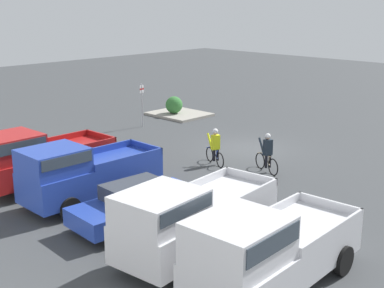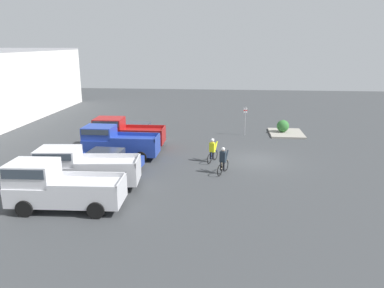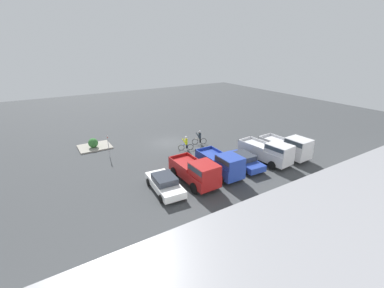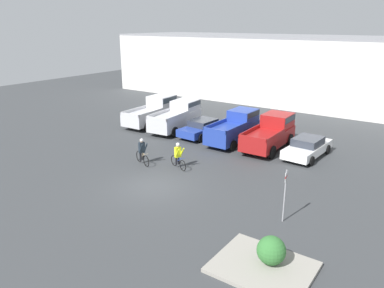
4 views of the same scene
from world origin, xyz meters
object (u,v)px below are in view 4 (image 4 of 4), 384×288
(sedan_1, at_px, (307,147))
(fire_lane_sign, at_px, (285,191))
(pickup_truck_3, at_px, (271,132))
(shrub, at_px, (271,250))
(cyclist_0, at_px, (178,155))
(cyclist_1, at_px, (142,151))
(pickup_truck_0, at_px, (154,110))
(sedan_0, at_px, (203,128))
(pickup_truck_2, at_px, (236,127))
(pickup_truck_1, at_px, (178,116))

(sedan_1, relative_size, fire_lane_sign, 1.82)
(pickup_truck_3, distance_m, shrub, 14.17)
(cyclist_0, bearing_deg, cyclist_1, -161.90)
(pickup_truck_0, bearing_deg, sedan_0, -6.94)
(sedan_1, bearing_deg, shrub, -76.92)
(pickup_truck_3, relative_size, sedan_1, 1.16)
(pickup_truck_0, distance_m, cyclist_1, 9.96)
(pickup_truck_3, distance_m, sedan_1, 2.88)
(pickup_truck_0, height_order, pickup_truck_2, pickup_truck_0)
(pickup_truck_2, height_order, pickup_truck_3, pickup_truck_3)
(pickup_truck_1, height_order, pickup_truck_2, pickup_truck_1)
(pickup_truck_2, bearing_deg, sedan_1, -2.06)
(cyclist_1, bearing_deg, sedan_0, 91.81)
(cyclist_0, bearing_deg, shrub, -34.05)
(fire_lane_sign, bearing_deg, sedan_0, 138.71)
(pickup_truck_1, xyz_separation_m, sedan_0, (2.84, -0.49, -0.48))
(pickup_truck_2, distance_m, shrub, 15.34)
(shrub, bearing_deg, pickup_truck_3, 113.83)
(fire_lane_sign, bearing_deg, cyclist_0, 162.21)
(pickup_truck_3, xyz_separation_m, sedan_1, (2.81, -0.41, -0.51))
(sedan_0, relative_size, sedan_1, 1.00)
(cyclist_1, bearing_deg, cyclist_0, 18.10)
(sedan_1, bearing_deg, pickup_truck_1, 177.51)
(fire_lane_sign, bearing_deg, pickup_truck_2, 129.15)
(cyclist_0, bearing_deg, pickup_truck_1, 127.11)
(shrub, bearing_deg, fire_lane_sign, 104.83)
(cyclist_0, bearing_deg, pickup_truck_3, 66.46)
(pickup_truck_2, bearing_deg, pickup_truck_0, 176.72)
(sedan_0, bearing_deg, pickup_truck_0, 173.06)
(pickup_truck_0, xyz_separation_m, sedan_0, (5.62, -0.68, -0.51))
(cyclist_0, height_order, shrub, cyclist_0)
(pickup_truck_1, xyz_separation_m, pickup_truck_2, (5.65, -0.29, -0.02))
(sedan_0, xyz_separation_m, pickup_truck_2, (2.80, 0.20, 0.46))
(pickup_truck_1, distance_m, fire_lane_sign, 16.39)
(pickup_truck_1, relative_size, cyclist_0, 3.42)
(pickup_truck_0, distance_m, pickup_truck_2, 8.44)
(pickup_truck_2, distance_m, sedan_1, 5.62)
(pickup_truck_2, bearing_deg, fire_lane_sign, -50.85)
(pickup_truck_1, xyz_separation_m, cyclist_1, (3.08, -7.86, -0.34))
(pickup_truck_1, distance_m, pickup_truck_3, 8.43)
(pickup_truck_2, relative_size, pickup_truck_3, 0.97)
(pickup_truck_0, bearing_deg, sedan_1, -2.79)
(cyclist_1, bearing_deg, shrub, -25.07)
(sedan_0, distance_m, sedan_1, 8.40)
(pickup_truck_0, distance_m, pickup_truck_3, 11.22)
(pickup_truck_2, distance_m, pickup_truck_3, 2.79)
(cyclist_1, bearing_deg, pickup_truck_1, 111.38)
(pickup_truck_2, relative_size, shrub, 4.81)
(pickup_truck_1, relative_size, cyclist_1, 3.32)
(pickup_truck_0, bearing_deg, shrub, -38.01)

